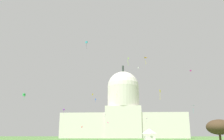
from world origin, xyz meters
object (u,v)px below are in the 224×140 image
(kite_black_low, at_px, (105,114))
(kite_white_high, at_px, (138,68))
(kite_red_low, at_px, (82,127))
(kite_green_mid, at_px, (24,95))
(kite_pink_low, at_px, (108,123))
(kite_magenta_mid, at_px, (117,92))
(event_tent, at_px, (149,135))
(kite_yellow_mid, at_px, (160,92))
(kite_magenta_high, at_px, (191,71))
(capitol_building, at_px, (123,114))
(kite_violet_low, at_px, (147,119))
(kite_violet_mid, at_px, (64,110))
(kite_orange_mid, at_px, (145,60))
(kite_gold_high, at_px, (93,94))
(kite_cyan_high, at_px, (87,42))
(kite_blue_mid, at_px, (95,100))
(kite_lime_high, at_px, (128,60))
(tree_east_mid, at_px, (219,127))
(kite_turquoise_low, at_px, (192,107))

(kite_black_low, distance_m, kite_white_high, 46.93)
(kite_red_low, bearing_deg, kite_green_mid, -57.96)
(kite_pink_low, xyz_separation_m, kite_magenta_mid, (6.46, -9.74, 19.53))
(event_tent, bearing_deg, kite_black_low, 103.35)
(kite_yellow_mid, distance_m, kite_magenta_mid, 63.62)
(kite_black_low, bearing_deg, kite_magenta_high, -88.99)
(capitol_building, distance_m, event_tent, 122.01)
(kite_violet_low, height_order, kite_violet_mid, kite_violet_mid)
(kite_violet_low, bearing_deg, kite_orange_mid, -116.43)
(event_tent, distance_m, kite_red_low, 91.06)
(kite_red_low, bearing_deg, kite_magenta_high, -2.39)
(kite_green_mid, xyz_separation_m, kite_gold_high, (9.75, 113.01, 18.12))
(kite_cyan_high, height_order, kite_blue_mid, kite_cyan_high)
(kite_lime_high, bearing_deg, kite_violet_mid, 59.19)
(kite_violet_low, relative_size, kite_white_high, 2.57)
(event_tent, relative_size, kite_black_low, 1.98)
(capitol_building, distance_m, kite_violet_low, 41.78)
(kite_yellow_mid, relative_size, kite_white_high, 3.87)
(kite_black_low, bearing_deg, kite_white_high, -26.36)
(kite_white_high, height_order, kite_lime_high, kite_white_high)
(kite_pink_low, distance_m, kite_cyan_high, 60.31)
(kite_black_low, height_order, kite_violet_mid, kite_violet_mid)
(kite_violet_low, distance_m, kite_violet_mid, 63.18)
(kite_gold_high, relative_size, kite_lime_high, 0.36)
(kite_black_low, distance_m, kite_blue_mid, 27.97)
(kite_violet_low, distance_m, kite_white_high, 42.12)
(event_tent, bearing_deg, kite_red_low, 113.86)
(event_tent, distance_m, kite_pink_low, 67.31)
(kite_white_high, xyz_separation_m, kite_orange_mid, (-2.06, -105.32, -25.83))
(tree_east_mid, height_order, kite_black_low, kite_black_low)
(kite_violet_low, bearing_deg, kite_cyan_high, -142.62)
(kite_blue_mid, distance_m, kite_violet_mid, 22.47)
(capitol_building, xyz_separation_m, kite_violet_low, (18.53, -36.75, -7.17))
(kite_yellow_mid, xyz_separation_m, kite_blue_mid, (-34.63, 59.31, 5.36))
(event_tent, height_order, kite_blue_mid, kite_blue_mid)
(kite_pink_low, bearing_deg, kite_violet_low, 49.02)
(kite_violet_mid, bearing_deg, kite_turquoise_low, -29.20)
(kite_magenta_high, height_order, kite_violet_mid, kite_magenta_high)
(kite_cyan_high, distance_m, kite_lime_high, 34.99)
(kite_turquoise_low, distance_m, kite_black_low, 85.26)
(kite_green_mid, bearing_deg, kite_gold_high, 94.30)
(kite_cyan_high, xyz_separation_m, kite_orange_mid, (29.13, -38.38, -22.76))
(tree_east_mid, bearing_deg, kite_red_low, 131.42)
(kite_green_mid, bearing_deg, kite_yellow_mid, 17.24)
(kite_cyan_high, distance_m, kite_gold_high, 80.69)
(kite_black_low, bearing_deg, kite_green_mid, -146.68)
(kite_pink_low, relative_size, kite_green_mid, 1.47)
(kite_violet_mid, bearing_deg, kite_cyan_high, -55.76)
(kite_turquoise_low, height_order, kite_violet_mid, kite_violet_mid)
(kite_lime_high, bearing_deg, kite_yellow_mid, -96.77)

